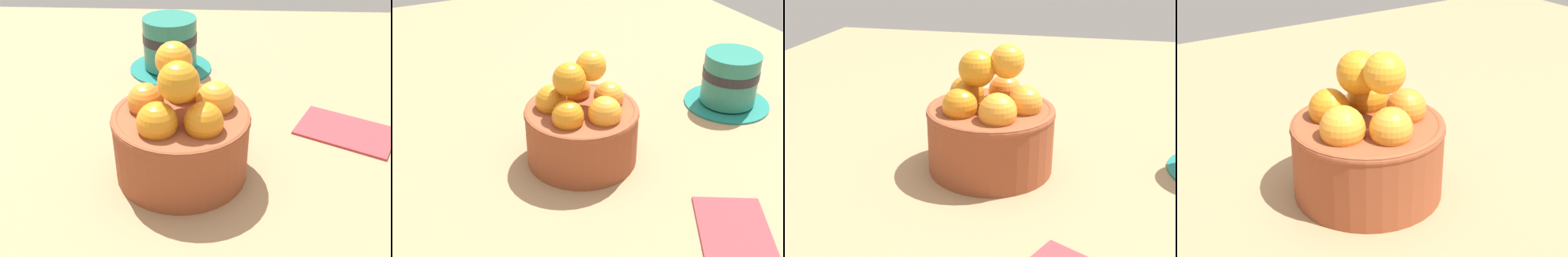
# 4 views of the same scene
# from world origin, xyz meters

# --- Properties ---
(ground_plane) EXTENTS (1.53, 1.16, 0.04)m
(ground_plane) POSITION_xyz_m (0.00, 0.00, -0.02)
(ground_plane) COLOR #997551
(terracotta_bowl) EXTENTS (0.15, 0.15, 0.15)m
(terracotta_bowl) POSITION_xyz_m (-0.00, -0.00, 0.05)
(terracotta_bowl) COLOR brown
(terracotta_bowl) RESTS_ON ground_plane
(coffee_cup) EXTENTS (0.13, 0.13, 0.09)m
(coffee_cup) POSITION_xyz_m (-0.04, 0.27, 0.04)
(coffee_cup) COLOR #1A6F64
(coffee_cup) RESTS_ON ground_plane
(folded_napkin) EXTENTS (0.14, 0.12, 0.01)m
(folded_napkin) POSITION_xyz_m (0.20, 0.09, 0.00)
(folded_napkin) COLOR #B23338
(folded_napkin) RESTS_ON ground_plane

